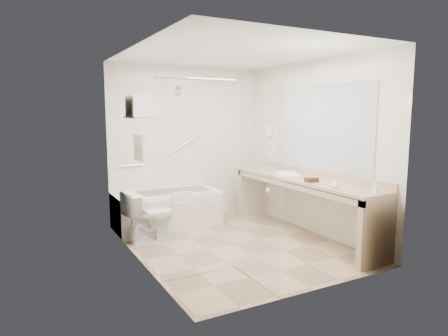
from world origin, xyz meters
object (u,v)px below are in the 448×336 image
water_bottle_left (266,165)px  vanity_counter (303,192)px  amenity_basket (312,180)px  toilet (150,216)px  bathtub (167,209)px

water_bottle_left → vanity_counter: bearing=-81.7°
amenity_basket → water_bottle_left: 1.10m
vanity_counter → amenity_basket: vanity_counter is taller
toilet → vanity_counter: bearing=-123.7°
vanity_counter → toilet: size_ratio=3.81×
bathtub → amenity_basket: size_ratio=9.68×
toilet → amenity_basket: (1.85, -1.18, 0.53)m
amenity_basket → water_bottle_left: water_bottle_left is taller
bathtub → water_bottle_left: water_bottle_left is taller
vanity_counter → amenity_basket: 0.42m
bathtub → vanity_counter: (1.52, -1.39, 0.36)m
vanity_counter → toilet: (-1.97, 0.85, -0.29)m
vanity_counter → toilet: bearing=156.7°
bathtub → toilet: toilet is taller
water_bottle_left → toilet: bearing=177.5°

